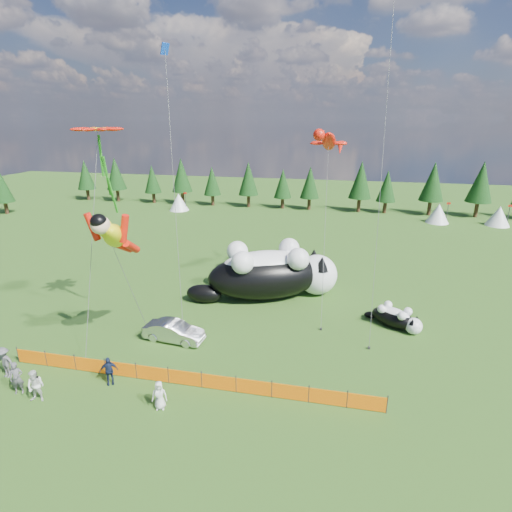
{
  "coord_description": "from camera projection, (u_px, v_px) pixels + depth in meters",
  "views": [
    {
      "loc": [
        7.92,
        -20.85,
        14.44
      ],
      "look_at": [
        2.64,
        4.0,
        5.65
      ],
      "focal_mm": 28.0,
      "sensor_mm": 36.0,
      "label": 1
    }
  ],
  "objects": [
    {
      "name": "cat_small",
      "position": [
        396.0,
        317.0,
        28.92
      ],
      "size": [
        3.94,
        3.11,
        1.6
      ],
      "rotation": [
        0.0,
        0.0,
        -0.58
      ],
      "color": "black",
      "rests_on": "ground"
    },
    {
      "name": "gecko_kite",
      "position": [
        329.0,
        142.0,
        30.5
      ],
      "size": [
        2.92,
        9.27,
        14.48
      ],
      "color": "red",
      "rests_on": "ground"
    },
    {
      "name": "superhero_kite",
      "position": [
        115.0,
        236.0,
        23.05
      ],
      "size": [
        5.22,
        6.07,
        10.17
      ],
      "color": "yellow",
      "rests_on": "ground"
    },
    {
      "name": "ground",
      "position": [
        203.0,
        356.0,
        25.55
      ],
      "size": [
        160.0,
        160.0,
        0.0
      ],
      "primitive_type": "plane",
      "color": "#0E3409",
      "rests_on": "ground"
    },
    {
      "name": "spectator_d",
      "position": [
        4.0,
        362.0,
        23.24
      ],
      "size": [
        1.3,
        0.75,
        1.93
      ],
      "primitive_type": "imported",
      "rotation": [
        0.0,
        0.0,
        -0.09
      ],
      "color": "#515156",
      "rests_on": "ground"
    },
    {
      "name": "tree_line",
      "position": [
        292.0,
        185.0,
        65.84
      ],
      "size": [
        90.0,
        4.0,
        8.0
      ],
      "primitive_type": null,
      "color": "black",
      "rests_on": "ground"
    },
    {
      "name": "festival_tents",
      "position": [
        360.0,
        210.0,
        59.91
      ],
      "size": [
        50.0,
        3.2,
        2.8
      ],
      "primitive_type": null,
      "color": "white",
      "rests_on": "ground"
    },
    {
      "name": "cat_large",
      "position": [
        272.0,
        272.0,
        33.4
      ],
      "size": [
        12.35,
        7.9,
        4.67
      ],
      "rotation": [
        0.0,
        0.0,
        0.4
      ],
      "color": "black",
      "rests_on": "ground"
    },
    {
      "name": "spectator_b",
      "position": [
        36.0,
        386.0,
        21.22
      ],
      "size": [
        0.99,
        0.68,
        1.87
      ],
      "primitive_type": "imported",
      "rotation": [
        0.0,
        0.0,
        0.17
      ],
      "color": "silver",
      "rests_on": "ground"
    },
    {
      "name": "spectator_a",
      "position": [
        17.0,
        378.0,
        21.87
      ],
      "size": [
        0.82,
        0.71,
        1.9
      ],
      "primitive_type": "imported",
      "rotation": [
        0.0,
        0.0,
        0.45
      ],
      "color": "#515156",
      "rests_on": "ground"
    },
    {
      "name": "flower_kite",
      "position": [
        98.0,
        132.0,
        23.58
      ],
      "size": [
        4.09,
        6.14,
        14.26
      ],
      "color": "red",
      "rests_on": "ground"
    },
    {
      "name": "spectator_e",
      "position": [
        159.0,
        395.0,
        20.73
      ],
      "size": [
        0.9,
        0.72,
        1.62
      ],
      "primitive_type": "imported",
      "rotation": [
        0.0,
        0.0,
        0.29
      ],
      "color": "silver",
      "rests_on": "ground"
    },
    {
      "name": "diamond_kite_a",
      "position": [
        166.0,
        71.0,
        24.4
      ],
      "size": [
        1.84,
        3.95,
        19.16
      ],
      "color": "blue",
      "rests_on": "ground"
    },
    {
      "name": "car",
      "position": [
        174.0,
        331.0,
        27.17
      ],
      "size": [
        4.3,
        1.84,
        1.38
      ],
      "primitive_type": "imported",
      "rotation": [
        0.0,
        0.0,
        1.48
      ],
      "color": "silver",
      "rests_on": "ground"
    },
    {
      "name": "safety_fence",
      "position": [
        185.0,
        378.0,
        22.61
      ],
      "size": [
        22.06,
        0.06,
        1.1
      ],
      "color": "#262626",
      "rests_on": "ground"
    },
    {
      "name": "spectator_c",
      "position": [
        109.0,
        371.0,
        22.65
      ],
      "size": [
        1.13,
        0.94,
        1.72
      ],
      "primitive_type": "imported",
      "rotation": [
        0.0,
        0.0,
        0.5
      ],
      "color": "#151E3A",
      "rests_on": "ground"
    },
    {
      "name": "diamond_kite_b",
      "position": [
        393.0,
        22.0,
        25.18
      ],
      "size": [
        0.65,
        6.85,
        22.9
      ],
      "color": "#0EA7A8",
      "rests_on": "ground"
    }
  ]
}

